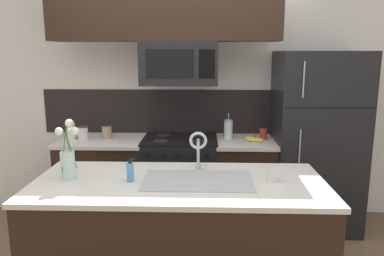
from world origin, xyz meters
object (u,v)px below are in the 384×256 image
coffee_tin (263,134)px  dish_soap_bottle (130,172)px  microwave (179,63)px  refrigerator (315,141)px  french_press (228,129)px  storage_jar_short (107,132)px  drinking_glass (274,174)px  stove_range (180,181)px  storage_jar_medium (83,133)px  banana_bunch (255,139)px  flower_vase (68,160)px  storage_jar_tall (71,130)px  sink_faucet (198,146)px

coffee_tin → dish_soap_bottle: bearing=-130.2°
microwave → dish_soap_bottle: microwave is taller
refrigerator → french_press: size_ratio=6.74×
storage_jar_short → dish_soap_bottle: dish_soap_bottle is taller
storage_jar_short → drinking_glass: bearing=-40.2°
stove_range → storage_jar_medium: 1.12m
banana_bunch → stove_range: bearing=175.5°
storage_jar_medium → dish_soap_bottle: size_ratio=0.82×
microwave → drinking_glass: 1.59m
stove_range → refrigerator: 1.45m
drinking_glass → flower_vase: (-1.43, -0.00, 0.09)m
microwave → storage_jar_tall: microwave is taller
microwave → storage_jar_short: bearing=176.5°
drinking_glass → flower_vase: flower_vase is taller
coffee_tin → drinking_glass: bearing=-95.6°
refrigerator → storage_jar_tall: 2.51m
banana_bunch → storage_jar_medium: bearing=178.1°
refrigerator → storage_jar_tall: refrigerator is taller
refrigerator → french_press: (-0.88, 0.04, 0.11)m
microwave → storage_jar_medium: size_ratio=5.51×
flower_vase → microwave: bearing=60.0°
stove_range → banana_bunch: banana_bunch is taller
microwave → dish_soap_bottle: (-0.26, -1.25, -0.70)m
stove_range → microwave: bearing=-89.8°
stove_range → refrigerator: (1.38, 0.02, 0.44)m
banana_bunch → refrigerator: bearing=7.3°
banana_bunch → flower_vase: flower_vase is taller
storage_jar_medium → french_press: french_press is taller
banana_bunch → drinking_glass: size_ratio=1.86×
coffee_tin → refrigerator: bearing=-3.3°
stove_range → storage_jar_medium: size_ratio=6.88×
dish_soap_bottle → storage_jar_short: bearing=110.9°
refrigerator → french_press: 0.89m
french_press → drinking_glass: bearing=-79.7°
banana_bunch → storage_jar_short: bearing=176.8°
microwave → french_press: bearing=9.3°
flower_vase → dish_soap_bottle: bearing=-4.4°
french_press → refrigerator: bearing=-2.6°
microwave → refrigerator: 1.59m
coffee_tin → dish_soap_bottle: size_ratio=0.67×
storage_jar_tall → storage_jar_short: (0.37, 0.01, -0.02)m
microwave → refrigerator: bearing=1.7°
dish_soap_bottle → storage_jar_tall: bearing=123.9°
refrigerator → banana_bunch: (-0.62, -0.08, 0.03)m
french_press → sink_faucet: sink_faucet is taller
storage_jar_medium → banana_bunch: (1.75, -0.06, -0.04)m
microwave → banana_bunch: 1.07m
storage_jar_medium → flower_vase: bearing=-76.5°
stove_range → storage_jar_tall: (-1.13, 0.01, 0.54)m
microwave → sink_faucet: size_ratio=2.43×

